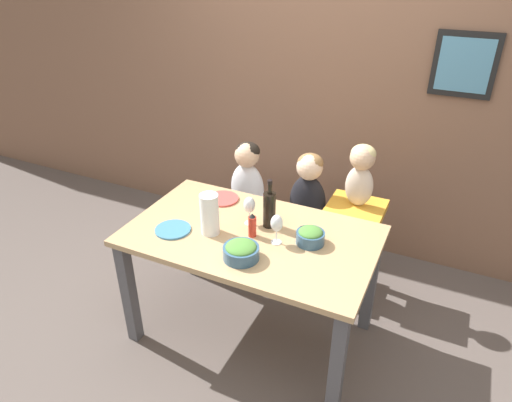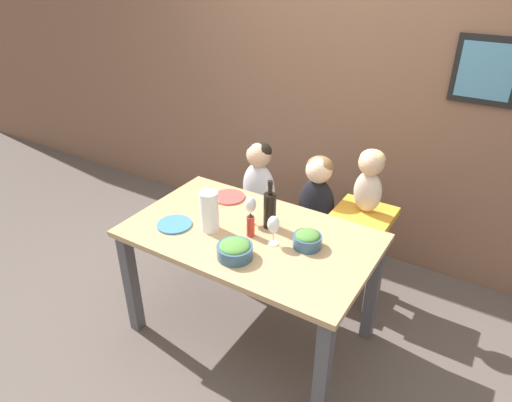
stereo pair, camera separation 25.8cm
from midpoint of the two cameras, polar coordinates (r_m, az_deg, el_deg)
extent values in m
plane|color=#564C47|center=(3.11, 1.82, -15.95)|extent=(14.00, 14.00, 0.00)
cube|color=brown|center=(3.50, 13.41, 14.32)|extent=(10.00, 0.06, 2.70)
cube|color=black|center=(3.25, 29.01, 14.01)|extent=(0.39, 0.02, 0.41)
cube|color=teal|center=(3.24, 28.98, 13.97)|extent=(0.32, 0.00, 0.34)
cube|color=tan|center=(2.63, 2.07, -4.40)|extent=(1.43, 0.85, 0.03)
cube|color=#4C4C51|center=(2.96, -12.93, -10.09)|extent=(0.07, 0.07, 0.73)
cube|color=#4C4C51|center=(2.44, 11.51, -20.56)|extent=(0.07, 0.07, 0.73)
cube|color=#4C4C51|center=(3.40, -4.50, -3.62)|extent=(0.07, 0.07, 0.73)
cube|color=#4C4C51|center=(2.96, 16.85, -10.78)|extent=(0.07, 0.07, 0.73)
cylinder|color=silver|center=(3.55, -0.86, -5.25)|extent=(0.04, 0.04, 0.39)
cylinder|color=silver|center=(3.43, 3.29, -6.71)|extent=(0.04, 0.04, 0.39)
cylinder|color=silver|center=(3.76, 1.55, -3.10)|extent=(0.04, 0.04, 0.39)
cylinder|color=silver|center=(3.64, 5.53, -4.39)|extent=(0.04, 0.04, 0.39)
cube|color=white|center=(3.47, 2.45, -1.80)|extent=(0.44, 0.39, 0.05)
cylinder|color=silver|center=(3.37, 5.93, -7.62)|extent=(0.04, 0.04, 0.39)
cylinder|color=silver|center=(3.28, 10.55, -9.16)|extent=(0.04, 0.04, 0.39)
cylinder|color=silver|center=(3.59, 8.04, -5.19)|extent=(0.04, 0.04, 0.39)
cylinder|color=silver|center=(3.51, 12.40, -6.56)|extent=(0.04, 0.04, 0.39)
cube|color=white|center=(3.31, 9.54, -4.00)|extent=(0.44, 0.39, 0.05)
cylinder|color=silver|center=(3.20, 12.11, -7.49)|extent=(0.04, 0.04, 0.65)
cylinder|color=silver|center=(3.15, 16.36, -8.79)|extent=(0.04, 0.04, 0.65)
cylinder|color=silver|center=(3.40, 13.64, -5.30)|extent=(0.04, 0.04, 0.65)
cylinder|color=silver|center=(3.35, 17.64, -6.48)|extent=(0.04, 0.04, 0.65)
cube|color=gold|center=(3.08, 15.77, -1.68)|extent=(0.37, 0.33, 0.05)
ellipsoid|color=silver|center=(3.36, 2.53, 1.51)|extent=(0.26, 0.15, 0.40)
sphere|color=#D6AD89|center=(3.24, 2.64, 5.73)|extent=(0.18, 0.18, 0.18)
ellipsoid|color=black|center=(3.24, 2.74, 6.23)|extent=(0.18, 0.17, 0.13)
ellipsoid|color=black|center=(3.19, 9.87, -0.59)|extent=(0.26, 0.15, 0.40)
sphere|color=beige|center=(3.06, 10.29, 3.78)|extent=(0.18, 0.18, 0.18)
ellipsoid|color=olive|center=(3.06, 10.41, 4.31)|extent=(0.18, 0.17, 0.13)
ellipsoid|color=beige|center=(3.00, 16.19, 1.04)|extent=(0.18, 0.10, 0.28)
sphere|color=#D6AD89|center=(2.92, 16.74, 4.54)|extent=(0.16, 0.16, 0.16)
ellipsoid|color=#DBC684|center=(2.92, 16.86, 5.03)|extent=(0.16, 0.15, 0.11)
cylinder|color=black|center=(2.63, 4.54, -1.30)|extent=(0.07, 0.07, 0.22)
cylinder|color=black|center=(2.56, 4.67, 1.58)|extent=(0.03, 0.03, 0.08)
cylinder|color=black|center=(2.54, 4.70, 2.21)|extent=(0.03, 0.03, 0.02)
cylinder|color=white|center=(2.59, -3.03, -1.40)|extent=(0.11, 0.11, 0.25)
cylinder|color=white|center=(2.54, 5.06, -5.39)|extent=(0.06, 0.06, 0.00)
cylinder|color=white|center=(2.52, 5.10, -4.68)|extent=(0.01, 0.01, 0.07)
ellipsoid|color=white|center=(2.47, 5.19, -3.02)|extent=(0.07, 0.07, 0.10)
cylinder|color=white|center=(2.71, 2.03, -2.80)|extent=(0.06, 0.06, 0.00)
cylinder|color=white|center=(2.69, 2.05, -2.11)|extent=(0.01, 0.01, 0.07)
ellipsoid|color=white|center=(2.65, 2.08, -0.52)|extent=(0.07, 0.07, 0.10)
cylinder|color=#335675|center=(2.41, 0.41, -6.42)|extent=(0.19, 0.19, 0.07)
ellipsoid|color=#4C8438|center=(2.39, 0.41, -5.74)|extent=(0.16, 0.16, 0.05)
cylinder|color=#335675|center=(2.53, 9.36, -5.05)|extent=(0.16, 0.16, 0.07)
ellipsoid|color=#4C8438|center=(2.51, 9.42, -4.39)|extent=(0.13, 0.13, 0.05)
cylinder|color=teal|center=(2.71, -7.50, -3.01)|extent=(0.21, 0.21, 0.01)
cylinder|color=#D14C47|center=(2.98, -0.92, 0.43)|extent=(0.21, 0.21, 0.01)
cylinder|color=red|center=(2.57, 2.19, -3.26)|extent=(0.05, 0.05, 0.12)
cone|color=black|center=(2.53, 2.22, -1.86)|extent=(0.04, 0.04, 0.02)
camera|label=1|loc=(0.13, -87.14, 1.61)|focal=32.00mm
camera|label=2|loc=(0.13, 92.86, -1.61)|focal=32.00mm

